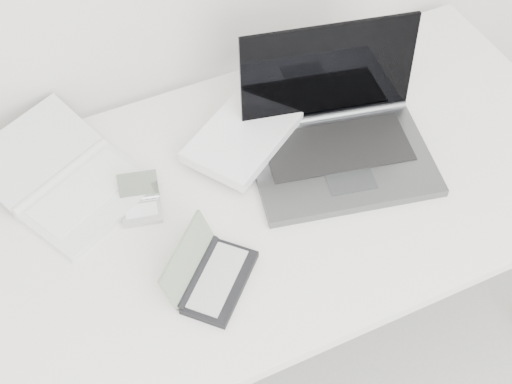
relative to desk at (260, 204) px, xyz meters
name	(u,v)px	position (x,y,z in m)	size (l,w,h in m)	color
desk	(260,204)	(0.00, 0.00, 0.00)	(1.60, 0.80, 0.73)	white
laptop_large	(313,136)	(0.17, 0.07, 0.09)	(0.59, 0.49, 0.28)	#545658
netbook_open_white	(73,185)	(-0.38, 0.18, 0.07)	(0.41, 0.44, 0.08)	white
pda_silver	(141,204)	(-0.26, 0.07, 0.06)	(0.11, 0.12, 0.07)	#BBBBBF
palmtop_charcoal	(211,276)	(-0.19, -0.17, 0.07)	(0.23, 0.23, 0.10)	black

